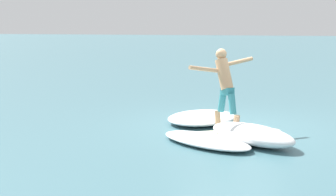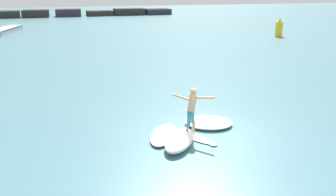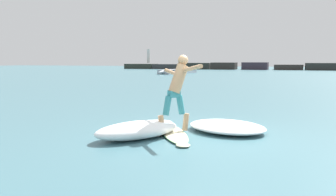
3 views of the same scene
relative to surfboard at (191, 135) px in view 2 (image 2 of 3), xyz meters
The scene contains 9 objects.
ground_plane 0.76m from the surfboard, ahead, with size 200.00×200.00×0.00m, color #44717B.
rock_jetty_breakwater 62.43m from the surfboard, 96.28° to the left, with size 50.65×5.06×4.43m.
surfboard is the anchor object (origin of this frame).
surfer 1.13m from the surfboard, 65.63° to the left, with size 1.31×1.25×1.83m.
fishing_boat_near_jetty 38.59m from the surfboard, 107.56° to the left, with size 3.58×9.22×0.61m.
channel_marker_buoy 30.92m from the surfboard, 48.66° to the left, with size 0.85×0.85×2.16m.
wave_foam_at_tail 1.40m from the surfboard, 36.68° to the left, with size 2.42×2.17×0.24m.
wave_foam_at_nose 1.08m from the surfboard, 163.81° to the left, with size 1.85×2.32×0.18m.
wave_foam_beside 0.91m from the surfboard, 139.53° to the right, with size 1.98×2.23×0.39m.
Camera 2 is at (-5.13, -10.91, 5.50)m, focal length 35.00 mm.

